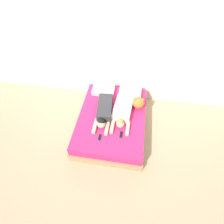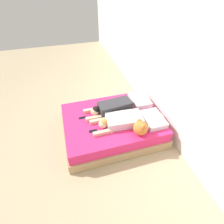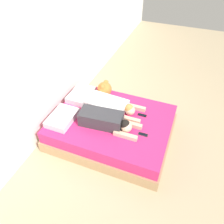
# 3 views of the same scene
# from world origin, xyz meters

# --- Properties ---
(ground_plane) EXTENTS (12.00, 12.00, 0.00)m
(ground_plane) POSITION_xyz_m (0.00, 0.00, 0.00)
(ground_plane) COLOR tan
(wall_back) EXTENTS (12.00, 0.06, 2.60)m
(wall_back) POSITION_xyz_m (0.00, 1.16, 1.30)
(wall_back) COLOR white
(wall_back) RESTS_ON ground_plane
(bed) EXTENTS (1.56, 2.02, 0.44)m
(bed) POSITION_xyz_m (0.00, 0.00, 0.21)
(bed) COLOR tan
(bed) RESTS_ON ground_plane
(pillow_head_left) EXTENTS (0.55, 0.38, 0.11)m
(pillow_head_left) POSITION_xyz_m (-0.34, 0.76, 0.49)
(pillow_head_left) COLOR silver
(pillow_head_left) RESTS_ON bed
(pillow_head_right) EXTENTS (0.55, 0.38, 0.11)m
(pillow_head_right) POSITION_xyz_m (0.34, 0.76, 0.49)
(pillow_head_right) COLOR silver
(pillow_head_right) RESTS_ON bed
(person_left) EXTENTS (0.38, 1.02, 0.24)m
(person_left) POSITION_xyz_m (-0.18, 0.03, 0.55)
(person_left) COLOR #333338
(person_left) RESTS_ON bed
(person_right) EXTENTS (0.44, 1.02, 0.20)m
(person_right) POSITION_xyz_m (0.22, 0.09, 0.52)
(person_right) COLOR silver
(person_right) RESTS_ON bed
(cell_phone_left) EXTENTS (0.06, 0.15, 0.01)m
(cell_phone_left) POSITION_xyz_m (-0.16, -0.59, 0.44)
(cell_phone_left) COLOR #2D2D33
(cell_phone_left) RESTS_ON bed
(cell_phone_right) EXTENTS (0.06, 0.15, 0.01)m
(cell_phone_right) POSITION_xyz_m (0.27, -0.45, 0.44)
(cell_phone_right) COLOR black
(cell_phone_right) RESTS_ON bed
(plush_toy) EXTENTS (0.27, 0.27, 0.29)m
(plush_toy) POSITION_xyz_m (0.57, 0.38, 0.58)
(plush_toy) COLOR orange
(plush_toy) RESTS_ON bed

